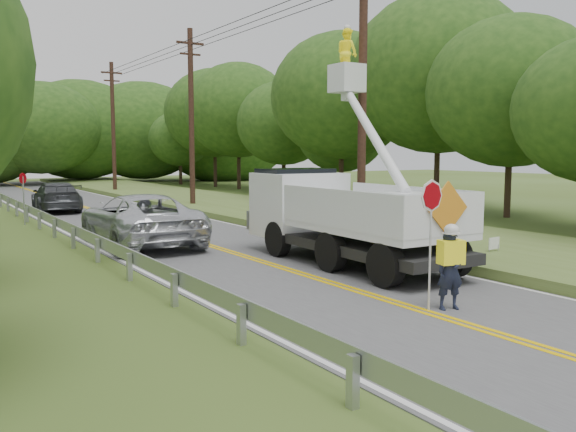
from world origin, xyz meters
TOP-DOWN VIEW (x-y plane):
  - ground at (0.00, 0.00)m, footprint 140.00×140.00m
  - road at (0.00, 14.00)m, footprint 7.20×96.00m
  - guardrail at (-4.02, 14.91)m, footprint 0.18×48.00m
  - utility_poles at (5.00, 17.02)m, footprint 1.60×43.30m
  - tall_grass_verge at (7.10, 14.00)m, footprint 7.00×96.00m
  - treeline_right at (15.72, 23.84)m, footprint 13.04×54.56m
  - treeline_horizon at (2.37, 56.17)m, footprint 56.60×14.88m
  - flagger at (0.55, 0.69)m, footprint 1.09×0.54m
  - bucket_truck at (2.15, 6.99)m, footprint 4.18×7.76m
  - suv_silver at (-1.99, 12.43)m, footprint 3.15×6.51m
  - suv_darkgrey at (-1.87, 26.52)m, footprint 2.66×5.61m
  - stop_sign_permanent at (-4.37, 20.93)m, footprint 0.38×0.35m
  - yard_sign at (5.88, 3.88)m, footprint 0.49×0.07m

SIDE VIEW (x-z plane):
  - ground at x=0.00m, z-range 0.00..0.00m
  - road at x=0.00m, z-range 0.00..0.02m
  - tall_grass_verge at x=7.10m, z-range 0.00..0.30m
  - yard_sign at x=5.88m, z-range 0.16..0.87m
  - guardrail at x=-4.02m, z-range 0.17..0.94m
  - suv_darkgrey at x=-1.87m, z-range 0.02..1.60m
  - suv_silver at x=-1.99m, z-range 0.02..1.81m
  - flagger at x=0.55m, z-range -0.36..2.31m
  - stop_sign_permanent at x=-4.37m, z-range 0.36..2.67m
  - bucket_truck at x=2.15m, z-range -2.03..5.37m
  - utility_poles at x=5.00m, z-range 0.27..10.27m
  - treeline_horizon at x=2.37m, z-range -0.46..11.46m
  - treeline_right at x=15.72m, z-range 0.30..12.62m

